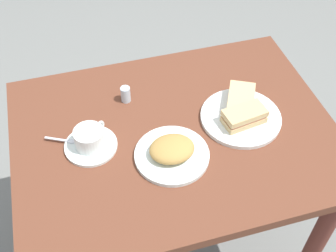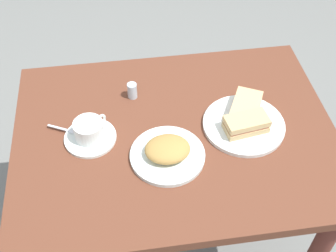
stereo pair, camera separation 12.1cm
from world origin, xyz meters
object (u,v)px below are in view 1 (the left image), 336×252
sandwich_front (244,116)px  coffee_cup (90,137)px  spoon (65,140)px  dining_table (175,156)px  sandwich_back (241,100)px  coffee_saucer (91,146)px  sandwich_plate (241,117)px  salt_shaker (126,94)px  side_plate (172,155)px

sandwich_front → coffee_cup: bearing=175.0°
sandwich_front → coffee_cup: size_ratio=1.41×
sandwich_front → spoon: (-0.55, 0.08, -0.03)m
coffee_cup → dining_table: bearing=-2.5°
sandwich_back → coffee_saucer: size_ratio=0.97×
sandwich_front → coffee_cup: (-0.48, 0.04, 0.00)m
sandwich_plate → salt_shaker: salt_shaker is taller
dining_table → spoon: bearing=172.1°
spoon → coffee_saucer: bearing=-26.6°
sandwich_back → spoon: size_ratio=1.68×
sandwich_front → coffee_saucer: size_ratio=0.88×
sandwich_front → salt_shaker: bearing=147.8°
sandwich_front → salt_shaker: (-0.33, 0.21, -0.01)m
sandwich_plate → salt_shaker: 0.38m
sandwich_plate → spoon: (-0.55, 0.05, 0.01)m
coffee_saucer → coffee_cup: (0.00, 0.00, 0.04)m
coffee_saucer → side_plate: size_ratio=0.72×
sandwich_back → spoon: bearing=179.5°
sandwich_front → coffee_saucer: 0.48m
sandwich_front → spoon: 0.56m
sandwich_front → sandwich_back: bearing=75.7°
sandwich_front → sandwich_back: 0.07m
coffee_saucer → salt_shaker: salt_shaker is taller
sandwich_back → dining_table: bearing=-170.0°
dining_table → coffee_saucer: 0.29m
spoon → coffee_cup: bearing=-25.6°
coffee_saucer → salt_shaker: size_ratio=2.88×
sandwich_plate → coffee_saucer: sandwich_plate is taller
sandwich_plate → side_plate: bearing=-161.2°
spoon → salt_shaker: size_ratio=1.67×
sandwich_plate → coffee_cup: (-0.48, 0.02, 0.03)m
sandwich_plate → coffee_saucer: 0.48m
coffee_saucer → salt_shaker: 0.22m
sandwich_plate → salt_shaker: (-0.34, 0.19, 0.02)m
sandwich_back → coffee_saucer: sandwich_back is taller
dining_table → side_plate: size_ratio=4.51×
dining_table → side_plate: side_plate is taller
sandwich_back → side_plate: size_ratio=0.70×
dining_table → sandwich_back: (0.23, 0.04, 0.16)m
spoon → side_plate: spoon is taller
sandwich_back → coffee_cup: bearing=-176.6°
sandwich_front → sandwich_back: size_ratio=0.90×
sandwich_plate → salt_shaker: size_ratio=4.65×
sandwich_front → dining_table: bearing=171.9°
sandwich_plate → coffee_cup: size_ratio=2.58×
coffee_cup → side_plate: bearing=-25.0°
spoon → salt_shaker: (0.22, 0.13, 0.02)m
sandwich_plate → salt_shaker: bearing=151.1°
sandwich_back → side_plate: bearing=-153.7°
sandwich_back → coffee_cup: size_ratio=1.56×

